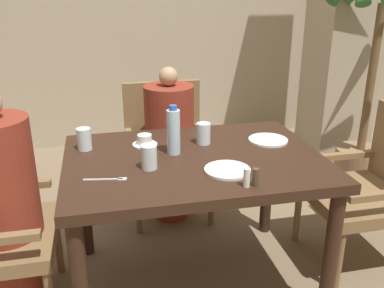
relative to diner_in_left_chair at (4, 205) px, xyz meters
name	(u,v)px	position (x,y,z in m)	size (l,w,h in m)	color
ground_plane	(194,280)	(0.90, 0.00, -0.57)	(16.00, 16.00, 0.00)	#7A664C
pillar_stone	(347,6)	(2.50, 1.42, 0.78)	(0.48, 0.48, 2.70)	tan
dining_table	(194,174)	(0.90, 0.00, 0.07)	(1.25, 0.90, 0.73)	#331E14
diner_in_left_chair	(4,205)	(0.00, 0.00, 0.00)	(0.32, 0.32, 1.12)	maroon
chair_far_side	(166,144)	(0.90, 0.87, -0.10)	(0.55, 0.55, 0.88)	brown
diner_in_far_chair	(170,143)	(0.90, 0.72, -0.04)	(0.32, 0.32, 1.04)	maroon
chair_right_side	(375,184)	(1.94, 0.00, -0.10)	(0.55, 0.55, 0.88)	brown
potted_palm	(373,70)	(2.38, 0.78, 0.37)	(0.83, 0.84, 2.03)	#896B4C
plate_main_left	(227,170)	(1.01, -0.20, 0.17)	(0.21, 0.21, 0.01)	white
plate_main_right	(268,140)	(1.33, 0.13, 0.17)	(0.21, 0.21, 0.01)	white
teacup_with_saucer	(145,141)	(0.68, 0.21, 0.18)	(0.13, 0.13, 0.06)	white
water_bottle	(173,131)	(0.81, 0.07, 0.28)	(0.07, 0.07, 0.25)	silver
glass_tall_near	(203,133)	(0.99, 0.17, 0.22)	(0.07, 0.07, 0.11)	silver
glass_tall_mid	(84,139)	(0.38, 0.22, 0.22)	(0.07, 0.07, 0.11)	silver
glass_tall_far	(149,157)	(0.67, -0.09, 0.22)	(0.07, 0.07, 0.11)	silver
salt_shaker	(247,178)	(1.04, -0.36, 0.20)	(0.03, 0.03, 0.08)	white
pepper_shaker	(256,177)	(1.08, -0.36, 0.20)	(0.03, 0.03, 0.08)	#4C3D2D
fork_beside_plate	(110,179)	(0.48, -0.17, 0.16)	(0.19, 0.05, 0.00)	silver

